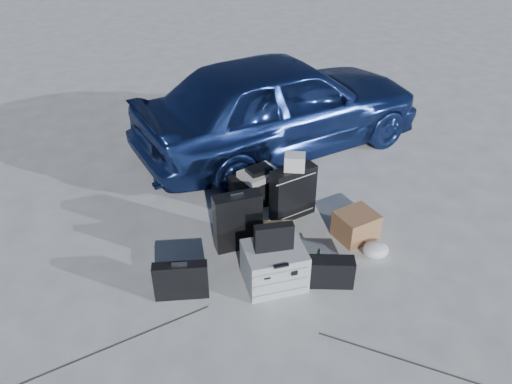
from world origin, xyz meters
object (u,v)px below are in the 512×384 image
pelican_case (274,266)px  duffel_bag (260,189)px  briefcase (181,281)px  car (281,103)px  green_bottle (318,262)px  cardboard_box (356,225)px  suitcase_right (293,192)px  suitcase_left (238,221)px

pelican_case → duffel_bag: 1.40m
briefcase → duffel_bag: bearing=59.8°
car → duffel_bag: size_ratio=5.80×
briefcase → duffel_bag: 1.76m
car → green_bottle: car is taller
car → cardboard_box: bearing=170.5°
suitcase_right → car: bearing=61.3°
cardboard_box → green_bottle: size_ratio=1.37×
car → suitcase_right: (-0.26, -1.61, -0.37)m
briefcase → green_bottle: (1.34, 0.03, -0.05)m
pelican_case → briefcase: size_ratio=1.12×
suitcase_right → cardboard_box: suitcase_right is taller
duffel_bag → suitcase_left: bearing=-126.2°
briefcase → suitcase_left: (0.65, 0.63, 0.12)m
suitcase_right → duffel_bag: (-0.30, 0.36, -0.14)m
car → duffel_bag: (-0.57, -1.24, -0.51)m
car → cardboard_box: (0.30, -2.14, -0.54)m
pelican_case → suitcase_right: size_ratio=0.90×
duffel_bag → green_bottle: 1.40m
pelican_case → suitcase_left: 0.67m
suitcase_right → green_bottle: suitcase_right is taller
car → briefcase: 3.14m
green_bottle → pelican_case: bearing=-176.7°
suitcase_right → cardboard_box: bearing=-62.8°
cardboard_box → suitcase_right: bearing=136.6°
briefcase → suitcase_right: 1.71m
suitcase_right → green_bottle: size_ratio=2.11×
pelican_case → suitcase_right: bearing=62.1°
pelican_case → car: bearing=71.1°
briefcase → suitcase_left: 0.91m
pelican_case → suitcase_left: size_ratio=0.88×
suitcase_left → duffel_bag: (0.41, 0.78, -0.15)m
cardboard_box → green_bottle: cardboard_box is taller
briefcase → green_bottle: 1.34m
suitcase_right → pelican_case: bearing=-133.9°
suitcase_right → suitcase_left: bearing=-169.3°
pelican_case → duffel_bag: (0.17, 1.39, -0.03)m
suitcase_right → duffel_bag: size_ratio=0.90×
pelican_case → briefcase: pelican_case is taller
car → suitcase_right: car is taller
briefcase → car: bearing=65.2°
briefcase → suitcase_right: suitcase_right is taller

